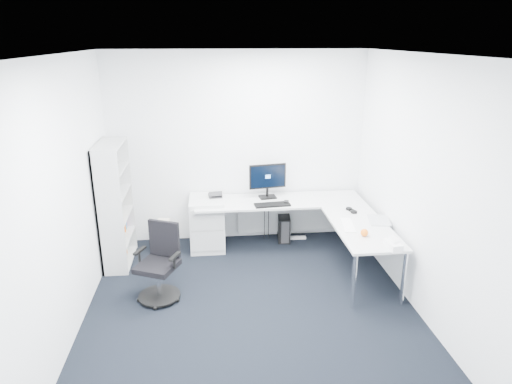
{
  "coord_description": "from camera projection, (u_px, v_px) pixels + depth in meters",
  "views": [
    {
      "loc": [
        -0.41,
        -4.2,
        2.85
      ],
      "look_at": [
        0.15,
        1.05,
        1.05
      ],
      "focal_mm": 32.0,
      "sensor_mm": 36.0,
      "label": 1
    }
  ],
  "objects": [
    {
      "name": "power_strip",
      "position": [
        295.0,
        238.0,
        6.78
      ],
      "size": [
        0.32,
        0.06,
        0.04
      ],
      "primitive_type": "cube",
      "rotation": [
        0.0,
        0.0,
        -0.02
      ],
      "color": "white",
      "rests_on": "ground"
    },
    {
      "name": "black_keyboard",
      "position": [
        272.0,
        205.0,
        6.16
      ],
      "size": [
        0.5,
        0.21,
        0.02
      ],
      "primitive_type": "cube",
      "rotation": [
        0.0,
        0.0,
        0.09
      ],
      "color": "black",
      "rests_on": "l_desk"
    },
    {
      "name": "white_keyboard",
      "position": [
        348.0,
        225.0,
        5.51
      ],
      "size": [
        0.19,
        0.46,
        0.01
      ],
      "primitive_type": "cube",
      "rotation": [
        0.0,
        0.0,
        -0.15
      ],
      "color": "white",
      "rests_on": "l_desk"
    },
    {
      "name": "desk_phone",
      "position": [
        215.0,
        195.0,
        6.37
      ],
      "size": [
        0.2,
        0.2,
        0.13
      ],
      "primitive_type": null,
      "rotation": [
        0.0,
        0.0,
        0.11
      ],
      "color": "#2A2A2C",
      "rests_on": "l_desk"
    },
    {
      "name": "wall_right",
      "position": [
        427.0,
        192.0,
        4.66
      ],
      "size": [
        0.02,
        4.2,
        2.7
      ],
      "primitive_type": "cube",
      "color": "white",
      "rests_on": "ground"
    },
    {
      "name": "monitor",
      "position": [
        268.0,
        181.0,
        6.39
      ],
      "size": [
        0.55,
        0.24,
        0.51
      ],
      "primitive_type": null,
      "rotation": [
        0.0,
        0.0,
        0.15
      ],
      "color": "black",
      "rests_on": "l_desk"
    },
    {
      "name": "bookshelf",
      "position": [
        115.0,
        205.0,
        5.85
      ],
      "size": [
        0.31,
        0.81,
        1.61
      ],
      "primitive_type": null,
      "color": "#B3B6B6",
      "rests_on": "ground"
    },
    {
      "name": "mouse",
      "position": [
        286.0,
        202.0,
        6.24
      ],
      "size": [
        0.08,
        0.11,
        0.03
      ],
      "primitive_type": "cube",
      "rotation": [
        0.0,
        0.0,
        -0.21
      ],
      "color": "black",
      "rests_on": "l_desk"
    },
    {
      "name": "black_pc_tower",
      "position": [
        284.0,
        227.0,
        6.72
      ],
      "size": [
        0.21,
        0.4,
        0.37
      ],
      "primitive_type": "cube",
      "rotation": [
        0.0,
        0.0,
        -0.11
      ],
      "color": "black",
      "rests_on": "ground"
    },
    {
      "name": "ceiling",
      "position": [
        252.0,
        55.0,
        4.04
      ],
      "size": [
        4.2,
        4.2,
        0.0
      ],
      "primitive_type": "plane",
      "color": "white"
    },
    {
      "name": "headphones",
      "position": [
        351.0,
        210.0,
        5.96
      ],
      "size": [
        0.16,
        0.21,
        0.05
      ],
      "primitive_type": null,
      "rotation": [
        0.0,
        0.0,
        0.24
      ],
      "color": "black",
      "rests_on": "l_desk"
    },
    {
      "name": "ground",
      "position": [
        253.0,
        316.0,
        4.91
      ],
      "size": [
        4.2,
        4.2,
        0.0
      ],
      "primitive_type": "plane",
      "color": "black"
    },
    {
      "name": "l_desk",
      "position": [
        283.0,
        232.0,
        6.18
      ],
      "size": [
        2.35,
        1.32,
        0.69
      ],
      "primitive_type": null,
      "color": "silver",
      "rests_on": "ground"
    },
    {
      "name": "tissue_box",
      "position": [
        393.0,
        245.0,
        4.9
      ],
      "size": [
        0.14,
        0.24,
        0.08
      ],
      "primitive_type": "cube",
      "rotation": [
        0.0,
        0.0,
        0.1
      ],
      "color": "white",
      "rests_on": "l_desk"
    },
    {
      "name": "task_chair",
      "position": [
        157.0,
        264.0,
        5.09
      ],
      "size": [
        0.66,
        0.66,
        0.89
      ],
      "primitive_type": null,
      "rotation": [
        0.0,
        0.0,
        -0.43
      ],
      "color": "black",
      "rests_on": "ground"
    },
    {
      "name": "laptop",
      "position": [
        380.0,
        212.0,
        5.61
      ],
      "size": [
        0.42,
        0.41,
        0.25
      ],
      "primitive_type": null,
      "rotation": [
        0.0,
        0.0,
        -0.18
      ],
      "color": "silver",
      "rests_on": "l_desk"
    },
    {
      "name": "drawer_pedestal",
      "position": [
        207.0,
        223.0,
        6.42
      ],
      "size": [
        0.48,
        0.59,
        0.73
      ],
      "primitive_type": "cube",
      "color": "silver",
      "rests_on": "ground"
    },
    {
      "name": "wall_back",
      "position": [
        238.0,
        149.0,
        6.45
      ],
      "size": [
        3.6,
        0.02,
        2.7
      ],
      "primitive_type": "cube",
      "color": "white",
      "rests_on": "ground"
    },
    {
      "name": "wall_front",
      "position": [
        290.0,
        325.0,
        2.5
      ],
      "size": [
        3.6,
        0.02,
        2.7
      ],
      "primitive_type": "cube",
      "color": "white",
      "rests_on": "ground"
    },
    {
      "name": "orange_fruit",
      "position": [
        364.0,
        233.0,
        5.2
      ],
      "size": [
        0.09,
        0.09,
        0.09
      ],
      "primitive_type": "sphere",
      "color": "orange",
      "rests_on": "l_desk"
    },
    {
      "name": "beige_pc_tower",
      "position": [
        163.0,
        235.0,
        6.46
      ],
      "size": [
        0.21,
        0.4,
        0.37
      ],
      "primitive_type": "cube",
      "rotation": [
        0.0,
        0.0,
        -0.08
      ],
      "color": "beige",
      "rests_on": "ground"
    },
    {
      "name": "wall_left",
      "position": [
        62.0,
        205.0,
        4.3
      ],
      "size": [
        0.02,
        4.2,
        2.7
      ],
      "primitive_type": "cube",
      "color": "white",
      "rests_on": "ground"
    }
  ]
}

